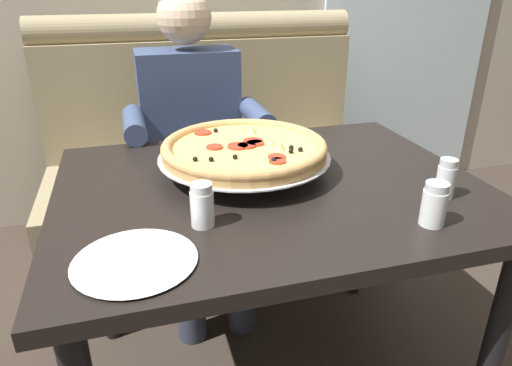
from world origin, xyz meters
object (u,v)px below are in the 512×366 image
Objects in this scene: diner_main at (194,132)px; shaker_parmesan at (446,181)px; dining_table at (270,213)px; booth_bench at (213,175)px; patio_chair at (353,79)px; shaker_oregano at (202,208)px; shaker_pepper_flakes at (434,207)px; pizza at (244,149)px; plate_near_left at (135,258)px.

shaker_parmesan is at bearing -58.64° from diner_main.
diner_main reaches higher than dining_table.
patio_chair is at bearing 43.57° from booth_bench.
diner_main is 12.10× the size of shaker_parmesan.
shaker_parmesan is (0.63, -0.02, 0.00)m from shaker_oregano.
diner_main is 0.85m from shaker_oregano.
booth_bench is at bearing 78.60° from shaker_oregano.
booth_bench is 1.27m from shaker_parmesan.
shaker_pepper_flakes is at bearing -113.66° from patio_chair.
pizza is 0.55m from shaker_parmesan.
plate_near_left is (-0.79, -0.09, -0.03)m from shaker_parmesan.
pizza is 4.73× the size of shaker_parmesan.
patio_chair is (1.14, 2.61, -0.28)m from shaker_pepper_flakes.
shaker_parmesan is (0.12, 0.12, -0.00)m from shaker_pepper_flakes.
pizza reaches higher than dining_table.
plate_near_left is (-0.27, -0.96, 0.05)m from diner_main.
shaker_pepper_flakes is at bearing -135.33° from shaker_parmesan.
pizza is 4.73× the size of shaker_oregano.
plate_near_left is at bearing -144.13° from shaker_oregano.
diner_main is 2.56× the size of pizza.
pizza is 4.73× the size of shaker_pepper_flakes.
shaker_oregano is 0.12× the size of patio_chair.
shaker_pepper_flakes is 0.67m from plate_near_left.
shaker_oregano is at bearing -101.40° from booth_bench.
diner_main is at bearing 74.47° from plate_near_left.
shaker_parmesan is at bearing -2.04° from shaker_oregano.
patio_chair is (1.66, 2.47, -0.28)m from shaker_oregano.
shaker_parmesan is at bearing -112.34° from patio_chair.
shaker_oregano is 0.42× the size of plate_near_left.
shaker_oregano is 1.00× the size of shaker_parmesan.
dining_table is at bearing 153.20° from shaker_parmesan.
shaker_parmesan is (0.53, -0.86, 0.09)m from diner_main.
pizza is at bearing 146.93° from shaker_parmesan.
pizza is 0.33m from shaker_oregano.
patio_chair is at bearing 56.15° from shaker_oregano.
dining_table is 11.10× the size of shaker_pepper_flakes.
booth_bench is 0.96m from dining_table.
booth_bench is at bearing 72.64° from plate_near_left.
plate_near_left is (-0.38, -0.30, 0.10)m from dining_table.
diner_main is 12.11× the size of shaker_pepper_flakes.
booth_bench reaches higher than shaker_oregano.
plate_near_left is (-0.67, 0.03, -0.03)m from shaker_pepper_flakes.
plate_near_left is 3.17m from patio_chair.
diner_main reaches higher than patio_chair.
booth_bench reaches higher than shaker_pepper_flakes.
pizza reaches higher than shaker_parmesan.
diner_main is at bearing 100.08° from dining_table.
patio_chair is at bearing 66.34° from shaker_pepper_flakes.
booth_bench is at bearing 86.48° from pizza.
dining_table is 0.92× the size of diner_main.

